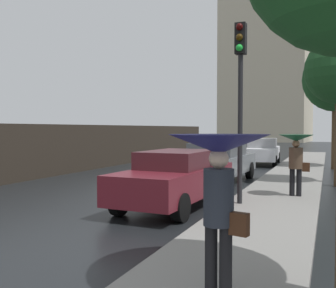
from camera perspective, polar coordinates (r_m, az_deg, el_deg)
name	(u,v)px	position (r m, az deg, el deg)	size (l,w,h in m)	color
car_maroon_near_kerb	(176,177)	(10.11, 1.17, -4.85)	(1.93, 4.56, 1.43)	maroon
car_white_mid_road	(263,151)	(22.63, 13.49, -1.00)	(1.92, 4.56, 1.46)	silver
car_grey_behind_camera	(218,161)	(14.93, 7.22, -2.47)	(2.07, 4.61, 1.47)	slate
pedestrian_with_umbrella_near	(219,166)	(4.31, 7.36, -3.10)	(1.09, 1.09, 1.79)	black
pedestrian_with_umbrella_far	(296,149)	(11.40, 17.98, -0.70)	(0.93, 0.93, 1.69)	black
traffic_light	(240,79)	(9.96, 10.38, 9.16)	(0.26, 0.39, 4.43)	black
street_tree_mid	(336,79)	(21.13, 23.08, 8.56)	(3.20, 3.20, 6.02)	#4C3823
distant_tower	(266,35)	(65.41, 14.01, 15.02)	(13.65, 10.20, 38.41)	#B2A88E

